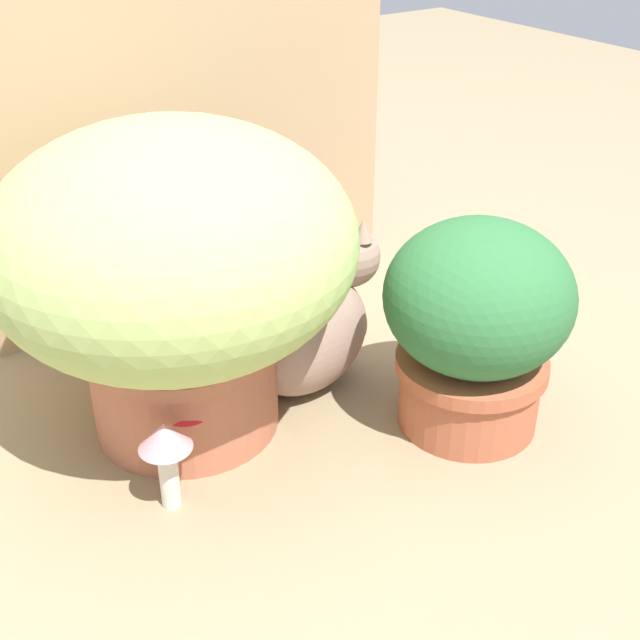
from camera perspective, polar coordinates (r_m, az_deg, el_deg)
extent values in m
plane|color=#8F7D5D|center=(1.38, -3.43, -9.57)|extent=(6.00, 6.00, 0.00)
cube|color=tan|center=(1.68, -13.06, 12.48)|extent=(1.19, 0.03, 0.79)
cylinder|color=#B7664A|center=(1.43, -9.11, -3.90)|extent=(0.31, 0.31, 0.18)
cylinder|color=#B16448|center=(1.39, -9.36, -1.26)|extent=(0.33, 0.33, 0.02)
ellipsoid|color=#A6BF68|center=(1.31, -9.96, 5.12)|extent=(0.57, 0.57, 0.37)
cylinder|color=#B35C3D|center=(1.45, 10.02, -4.62)|extent=(0.24, 0.24, 0.13)
cylinder|color=#B15839|center=(1.42, 10.20, -2.88)|extent=(0.25, 0.25, 0.02)
ellipsoid|color=#2D6A38|center=(1.36, 10.66, 1.54)|extent=(0.31, 0.31, 0.25)
ellipsoid|color=#A07F70|center=(1.49, -0.99, -0.98)|extent=(0.29, 0.21, 0.22)
ellipsoid|color=beige|center=(1.56, 1.62, -0.04)|extent=(0.09, 0.11, 0.11)
sphere|color=#A07F70|center=(1.51, 2.03, 4.30)|extent=(0.13, 0.13, 0.11)
cone|color=#A07F70|center=(1.50, 1.24, 6.77)|extent=(0.04, 0.04, 0.04)
cone|color=#A07F70|center=(1.46, 2.93, 6.10)|extent=(0.04, 0.04, 0.04)
cylinder|color=#A07F70|center=(1.50, -5.33, -4.86)|extent=(0.19, 0.07, 0.07)
cylinder|color=silver|center=(1.35, -8.80, -8.02)|extent=(0.03, 0.03, 0.11)
cone|color=red|center=(1.31, -9.05, -5.47)|extent=(0.08, 0.08, 0.04)
cylinder|color=silver|center=(1.29, -10.10, -10.39)|extent=(0.03, 0.03, 0.11)
cone|color=pink|center=(1.24, -10.41, -7.76)|extent=(0.08, 0.08, 0.04)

